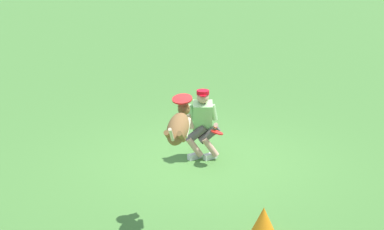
{
  "coord_description": "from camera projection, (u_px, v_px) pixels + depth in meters",
  "views": [
    {
      "loc": [
        6.0,
        7.87,
        4.06
      ],
      "look_at": [
        0.85,
        0.7,
        1.23
      ],
      "focal_mm": 56.24,
      "sensor_mm": 36.0,
      "label": 1
    }
  ],
  "objects": [
    {
      "name": "ground_plane",
      "position": [
        208.0,
        162.0,
        10.66
      ],
      "size": [
        60.0,
        60.0,
        0.0
      ],
      "primitive_type": "plane",
      "color": "#447734"
    },
    {
      "name": "training_cone",
      "position": [
        264.0,
        220.0,
        8.2
      ],
      "size": [
        0.34,
        0.34,
        0.38
      ],
      "primitive_type": "cone",
      "color": "orange",
      "rests_on": "ground_plane"
    },
    {
      "name": "dog",
      "position": [
        179.0,
        127.0,
        7.94
      ],
      "size": [
        0.78,
        0.74,
        0.49
      ],
      "rotation": [
        0.0,
        0.0,
        3.9
      ],
      "color": "olive"
    },
    {
      "name": "frisbee_flying",
      "position": [
        182.0,
        99.0,
        8.08
      ],
      "size": [
        0.34,
        0.35,
        0.11
      ],
      "primitive_type": "cylinder",
      "rotation": [
        0.14,
        0.19,
        1.27
      ],
      "color": "red"
    },
    {
      "name": "frisbee_held",
      "position": [
        217.0,
        132.0,
        10.35
      ],
      "size": [
        0.3,
        0.31,
        0.12
      ],
      "primitive_type": "cylinder",
      "rotation": [
        0.21,
        -0.22,
        5.21
      ],
      "color": "red",
      "rests_on": "person"
    },
    {
      "name": "person",
      "position": [
        203.0,
        122.0,
        10.61
      ],
      "size": [
        0.61,
        0.71,
        1.29
      ],
      "rotation": [
        0.0,
        0.0,
        0.95
      ],
      "color": "silver",
      "rests_on": "ground_plane"
    }
  ]
}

